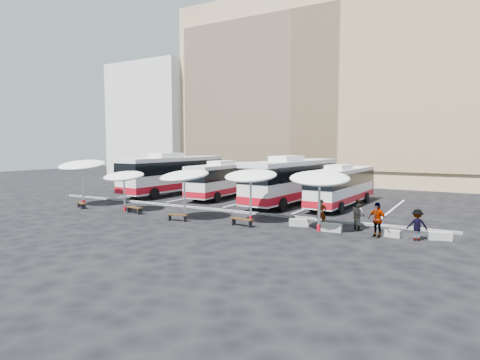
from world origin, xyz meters
The scene contains 26 objects.
ground centered at (0.00, 0.00, 0.00)m, with size 120.00×120.00×0.00m, color black.
sandstone_building centered at (0.00, 31.87, 12.63)m, with size 42.00×18.25×29.60m.
apartment_block centered at (-28.00, 28.00, 9.00)m, with size 14.00×14.00×18.00m, color silver.
curb_divider centered at (0.00, 0.50, 0.07)m, with size 34.00×0.25×0.15m, color black.
bay_lines centered at (0.00, 8.00, 0.01)m, with size 24.15×12.00×0.01m.
bus_0 centered at (-9.31, 7.22, 2.16)m, with size 3.44×13.41×4.23m.
bus_1 centered at (-3.32, 7.81, 1.82)m, with size 2.89×11.27×3.56m.
bus_2 centered at (3.93, 6.94, 2.11)m, with size 3.73×13.20×4.14m.
bus_3 centered at (8.08, 7.53, 1.77)m, with size 2.92×11.01×3.46m.
sunshade_0 centered at (-10.82, -2.84, 3.35)m, with size 4.66×4.70×3.94m.
sunshade_1 centered at (-5.53, -3.28, 2.67)m, with size 3.58×3.61×3.15m.
sunshade_2 centered at (0.50, -3.62, 2.96)m, with size 4.01×4.05×3.48m.
sunshade_3 centered at (4.88, -2.26, 3.02)m, with size 3.70×3.74×3.56m.
sunshade_4 centered at (9.66, -2.67, 3.09)m, with size 4.45×4.47×3.64m.
wood_bench_0 centered at (-9.58, -4.02, 0.33)m, with size 1.44×0.93×0.43m.
wood_bench_1 centered at (-4.12, -3.69, 0.36)m, with size 1.60×0.64×0.48m.
wood_bench_2 centered at (0.49, -4.41, 0.34)m, with size 1.47×0.61×0.44m.
wood_bench_3 centered at (5.05, -3.73, 0.37)m, with size 1.59×0.55×0.48m.
conc_bench_0 centered at (8.13, -1.93, 0.22)m, with size 1.19×0.40×0.45m, color gray.
conc_bench_1 centered at (10.29, -2.42, 0.24)m, with size 1.28×0.43×0.48m, color gray.
conc_bench_2 centered at (13.57, -2.13, 0.20)m, with size 1.06×0.35×0.40m, color gray.
conc_bench_3 centered at (15.97, -1.59, 0.22)m, with size 1.16×0.39×0.44m, color gray.
passenger_0 centered at (9.41, -1.49, 0.85)m, with size 0.62×0.41×1.70m, color black.
passenger_1 centered at (11.58, -1.15, 0.91)m, with size 0.89×0.69×1.83m, color black.
passenger_2 centered at (12.91, -2.56, 0.96)m, with size 1.13×0.47×1.92m, color black.
passenger_3 centered at (14.90, -2.33, 0.83)m, with size 1.08×0.62×1.67m, color black.
Camera 1 is at (17.32, -25.00, 5.04)m, focal length 30.00 mm.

